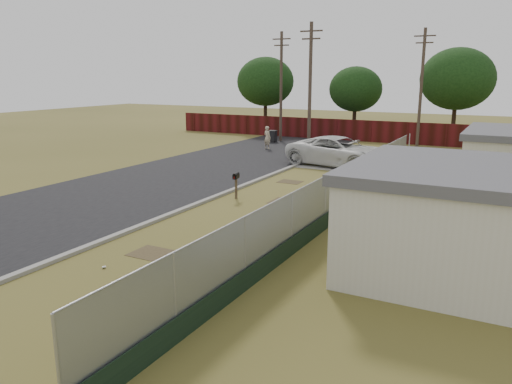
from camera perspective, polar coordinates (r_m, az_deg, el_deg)
The scene contains 12 objects.
ground at distance 19.79m, azimuth -0.65°, elevation -2.99°, with size 120.00×120.00×0.00m, color olive.
street at distance 29.89m, azimuth -4.68°, elevation 2.57°, with size 15.10×60.00×0.12m.
chainlink_fence at distance 19.28m, azimuth 8.99°, elevation -1.13°, with size 0.10×27.06×2.02m.
privacy_fence at distance 44.58m, azimuth 8.00°, elevation 7.15°, with size 30.00×0.12×1.80m, color #4D1012.
utility_poles at distance 39.48m, azimuth 9.22°, elevation 11.87°, with size 12.60×8.24×9.00m.
horizon_trees at distance 41.09m, azimuth 16.63°, elevation 11.45°, with size 33.32×31.94×7.78m.
fire_hydrant at distance 11.17m, azimuth -18.03°, elevation -15.06°, with size 0.35×0.36×0.77m.
mailbox at distance 22.67m, azimuth -2.30°, elevation 1.59°, with size 0.27×0.53×1.21m.
pickup_truck at distance 31.31m, azimuth 9.47°, elevation 4.58°, with size 3.03×6.57×1.82m, color silver.
pedestrian at distance 38.23m, azimuth 1.30°, elevation 6.24°, with size 0.64×0.42×1.75m, color #CAB694.
trash_bin at distance 42.14m, azimuth 1.92°, elevation 6.39°, with size 0.67×0.71×0.99m.
scattered_litter at distance 18.33m, azimuth -3.08°, elevation -4.21°, with size 2.26×10.33×0.07m.
Camera 1 is at (9.08, -16.69, 5.53)m, focal length 35.00 mm.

